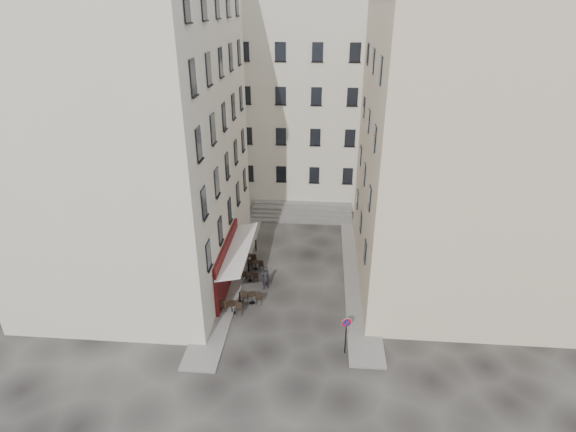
# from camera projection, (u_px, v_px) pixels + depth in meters

# --- Properties ---
(ground) EXTENTS (90.00, 90.00, 0.00)m
(ground) POSITION_uv_depth(u_px,v_px,m) (292.00, 298.00, 29.53)
(ground) COLOR black
(ground) RESTS_ON ground
(sidewalk_left) EXTENTS (2.00, 22.00, 0.12)m
(sidewalk_left) POSITION_uv_depth(u_px,v_px,m) (236.00, 263.00, 33.44)
(sidewalk_left) COLOR slate
(sidewalk_left) RESTS_ON ground
(sidewalk_right) EXTENTS (2.00, 18.00, 0.12)m
(sidewalk_right) POSITION_uv_depth(u_px,v_px,m) (358.00, 275.00, 31.88)
(sidewalk_right) COLOR slate
(sidewalk_right) RESTS_ON ground
(building_left) EXTENTS (12.20, 16.20, 20.60)m
(building_left) POSITION_uv_depth(u_px,v_px,m) (132.00, 129.00, 28.57)
(building_left) COLOR beige
(building_left) RESTS_ON ground
(building_right) EXTENTS (12.20, 14.20, 18.60)m
(building_right) POSITION_uv_depth(u_px,v_px,m) (464.00, 150.00, 27.92)
(building_right) COLOR beige
(building_right) RESTS_ON ground
(building_back) EXTENTS (18.20, 10.20, 18.60)m
(building_back) POSITION_uv_depth(u_px,v_px,m) (296.00, 99.00, 42.71)
(building_back) COLOR beige
(building_back) RESTS_ON ground
(cafe_storefront) EXTENTS (1.74, 7.30, 3.50)m
(cafe_storefront) POSITION_uv_depth(u_px,v_px,m) (229.00, 263.00, 29.94)
(cafe_storefront) COLOR #410C09
(cafe_storefront) RESTS_ON ground
(stone_steps) EXTENTS (9.00, 3.15, 0.80)m
(stone_steps) POSITION_uv_depth(u_px,v_px,m) (302.00, 212.00, 40.68)
(stone_steps) COLOR #64615F
(stone_steps) RESTS_ON ground
(bollard_near) EXTENTS (0.12, 0.12, 0.98)m
(bollard_near) POSITION_uv_depth(u_px,v_px,m) (240.00, 298.00, 28.64)
(bollard_near) COLOR black
(bollard_near) RESTS_ON ground
(bollard_mid) EXTENTS (0.12, 0.12, 0.98)m
(bollard_mid) POSITION_uv_depth(u_px,v_px,m) (249.00, 269.00, 31.79)
(bollard_mid) COLOR black
(bollard_mid) RESTS_ON ground
(bollard_far) EXTENTS (0.12, 0.12, 0.98)m
(bollard_far) POSITION_uv_depth(u_px,v_px,m) (256.00, 245.00, 34.94)
(bollard_far) COLOR black
(bollard_far) RESTS_ON ground
(no_parking_sign) EXTENTS (0.52, 0.18, 2.35)m
(no_parking_sign) POSITION_uv_depth(u_px,v_px,m) (346.00, 329.00, 24.18)
(no_parking_sign) COLOR black
(no_parking_sign) RESTS_ON ground
(bistro_table_a) EXTENTS (1.40, 0.65, 0.98)m
(bistro_table_a) POSITION_uv_depth(u_px,v_px,m) (232.00, 307.00, 27.87)
(bistro_table_a) COLOR black
(bistro_table_a) RESTS_ON ground
(bistro_table_b) EXTENTS (1.32, 0.62, 0.93)m
(bistro_table_b) POSITION_uv_depth(u_px,v_px,m) (252.00, 297.00, 28.83)
(bistro_table_b) COLOR black
(bistro_table_b) RESTS_ON ground
(bistro_table_c) EXTENTS (1.14, 0.53, 0.80)m
(bistro_table_c) POSITION_uv_depth(u_px,v_px,m) (250.00, 276.00, 31.16)
(bistro_table_c) COLOR black
(bistro_table_c) RESTS_ON ground
(bistro_table_d) EXTENTS (1.18, 0.55, 0.83)m
(bistro_table_d) POSITION_uv_depth(u_px,v_px,m) (256.00, 264.00, 32.53)
(bistro_table_d) COLOR black
(bistro_table_d) RESTS_ON ground
(bistro_table_e) EXTENTS (1.26, 0.59, 0.89)m
(bistro_table_e) POSITION_uv_depth(u_px,v_px,m) (248.00, 258.00, 33.25)
(bistro_table_e) COLOR black
(bistro_table_e) RESTS_ON ground
(pedestrian) EXTENTS (0.73, 0.69, 1.67)m
(pedestrian) POSITION_uv_depth(u_px,v_px,m) (265.00, 278.00, 30.18)
(pedestrian) COLOR black
(pedestrian) RESTS_ON ground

